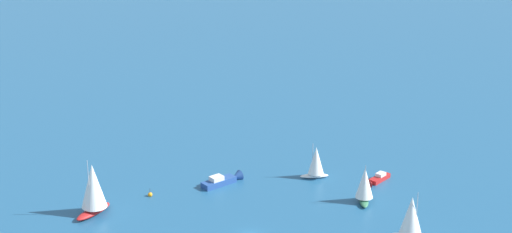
% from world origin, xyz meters
% --- Properties ---
extents(sailboat_near_centre, '(7.35, 8.29, 11.21)m').
position_xyz_m(sailboat_near_centre, '(9.84, 32.19, 5.12)').
color(sailboat_near_centre, white).
rests_on(sailboat_near_centre, ground_plane).
extents(motorboat_far_port, '(6.72, 7.98, 2.43)m').
position_xyz_m(motorboat_far_port, '(-20.27, 36.23, 0.65)').
color(motorboat_far_port, '#B21E1E').
rests_on(motorboat_far_port, ground_plane).
extents(sailboat_inshore, '(9.45, 9.35, 13.40)m').
position_xyz_m(sailboat_inshore, '(-17.75, -32.00, 6.12)').
color(sailboat_inshore, '#B21E1E').
rests_on(sailboat_inshore, ground_plane).
extents(sailboat_trailing, '(7.72, 5.07, 9.59)m').
position_xyz_m(sailboat_trailing, '(-10.04, 29.14, 4.38)').
color(sailboat_trailing, '#33704C').
rests_on(sailboat_trailing, ground_plane).
extents(motorboat_ahead, '(7.48, 11.13, 3.20)m').
position_xyz_m(motorboat_ahead, '(-27.77, -0.55, 0.86)').
color(motorboat_ahead, '#23478C').
rests_on(motorboat_ahead, ground_plane).
extents(sailboat_mid_cluster, '(4.32, 7.25, 9.11)m').
position_xyz_m(sailboat_mid_cluster, '(-26.10, 22.31, 4.16)').
color(sailboat_mid_cluster, white).
rests_on(sailboat_mid_cluster, ground_plane).
extents(marker_buoy, '(1.10, 1.10, 2.10)m').
position_xyz_m(marker_buoy, '(-24.36, -18.90, 0.39)').
color(marker_buoy, orange).
rests_on(marker_buoy, ground_plane).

